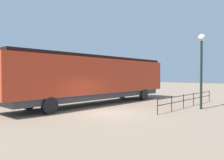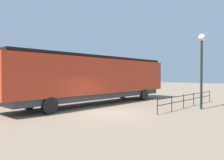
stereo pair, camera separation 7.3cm
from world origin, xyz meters
TOP-DOWN VIEW (x-y plane):
  - ground_plane at (0.00, 0.00)m, footprint 120.00×120.00m
  - locomotive at (-3.93, 3.07)m, footprint 3.10×16.65m
  - lamp_post at (3.88, 5.74)m, footprint 0.50×0.50m
  - platform_fence at (2.73, 6.26)m, footprint 0.05×9.52m

SIDE VIEW (x-z plane):
  - ground_plane at x=0.00m, z-range 0.00..0.00m
  - platform_fence at x=2.73m, z-range 0.16..1.20m
  - locomotive at x=-3.93m, z-range 0.25..4.33m
  - lamp_post at x=3.88m, z-range 1.12..6.59m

